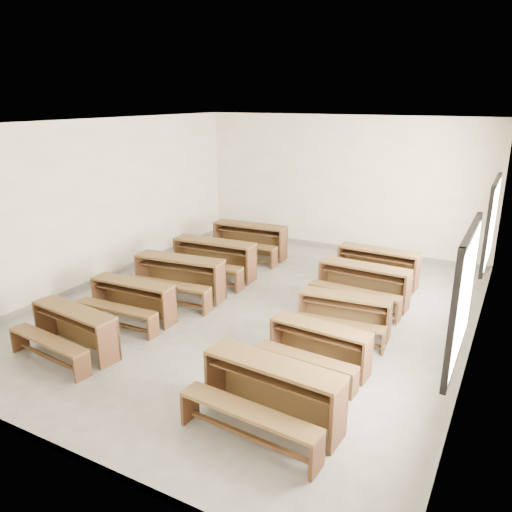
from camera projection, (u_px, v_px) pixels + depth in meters
The scene contains 11 objects.
room at pixel (261, 190), 8.10m from camera, with size 8.50×8.50×3.20m.
desk_set_0 at pixel (73, 328), 7.23m from camera, with size 1.56×0.93×0.67m.
desk_set_1 at pixel (132, 298), 8.31m from camera, with size 1.52×0.84×0.67m.
desk_set_2 at pixel (179, 275), 9.23m from camera, with size 1.79×1.07×0.77m.
desk_set_3 at pixel (213, 256), 10.25m from camera, with size 1.79×1.00×0.78m.
desk_set_4 at pixel (249, 238), 11.59m from camera, with size 1.78×1.00×0.78m.
desk_set_5 at pixel (271, 389), 5.63m from camera, with size 1.72×0.98×0.75m.
desk_set_6 at pixel (318, 344), 6.80m from camera, with size 1.44×0.81×0.63m.
desk_set_7 at pixel (344, 312), 7.81m from camera, with size 1.48×0.87×0.64m.
desk_set_8 at pixel (363, 282), 8.93m from camera, with size 1.64×0.90×0.72m.
desk_set_9 at pixel (377, 264), 9.90m from camera, with size 1.62×0.89×0.71m.
Camera 1 is at (3.85, -7.11, 3.59)m, focal length 35.00 mm.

